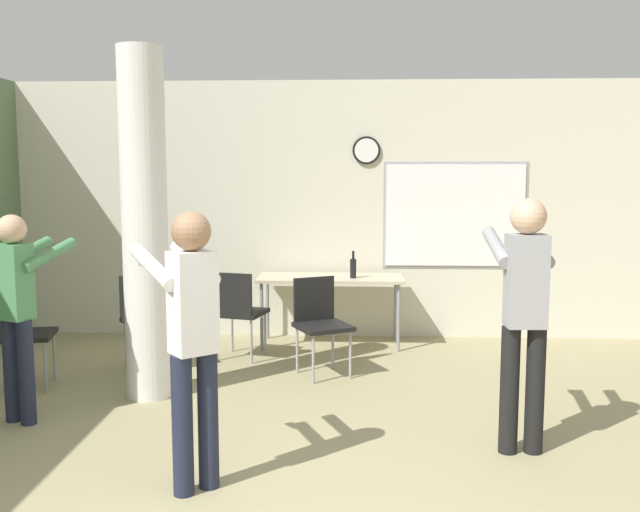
{
  "coord_description": "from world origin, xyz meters",
  "views": [
    {
      "loc": [
        0.26,
        -2.79,
        1.85
      ],
      "look_at": [
        0.0,
        2.82,
        1.16
      ],
      "focal_mm": 40.0,
      "sensor_mm": 36.0,
      "label": 1
    }
  ],
  "objects_px": {
    "chair_table_left": "(238,308)",
    "chair_near_pillar": "(143,316)",
    "folding_table": "(331,282)",
    "chair_by_left_wall": "(17,328)",
    "person_watching_back": "(18,301)",
    "person_playing_side": "(524,305)",
    "person_playing_front": "(191,329)",
    "chair_table_front": "(320,319)",
    "bottle_on_table": "(353,268)"
  },
  "relations": [
    {
      "from": "chair_table_left",
      "to": "chair_near_pillar",
      "type": "height_order",
      "value": "same"
    },
    {
      "from": "chair_table_left",
      "to": "person_playing_front",
      "type": "bearing_deg",
      "value": -86.05
    },
    {
      "from": "person_playing_side",
      "to": "person_watching_back",
      "type": "height_order",
      "value": "person_playing_side"
    },
    {
      "from": "chair_table_left",
      "to": "chair_near_pillar",
      "type": "relative_size",
      "value": 1.0
    },
    {
      "from": "folding_table",
      "to": "person_playing_side",
      "type": "xyz_separation_m",
      "value": [
        1.34,
        -2.8,
        0.31
      ]
    },
    {
      "from": "folding_table",
      "to": "bottle_on_table",
      "type": "xyz_separation_m",
      "value": [
        0.24,
        -0.08,
        0.17
      ]
    },
    {
      "from": "chair_table_front",
      "to": "person_watching_back",
      "type": "bearing_deg",
      "value": -147.89
    },
    {
      "from": "person_playing_side",
      "to": "person_playing_front",
      "type": "height_order",
      "value": "person_playing_side"
    },
    {
      "from": "folding_table",
      "to": "bottle_on_table",
      "type": "distance_m",
      "value": 0.3
    },
    {
      "from": "person_playing_side",
      "to": "chair_table_front",
      "type": "bearing_deg",
      "value": 129.06
    },
    {
      "from": "person_playing_front",
      "to": "folding_table",
      "type": "bearing_deg",
      "value": 78.85
    },
    {
      "from": "chair_table_front",
      "to": "chair_near_pillar",
      "type": "height_order",
      "value": "same"
    },
    {
      "from": "bottle_on_table",
      "to": "person_playing_front",
      "type": "relative_size",
      "value": 0.17
    },
    {
      "from": "bottle_on_table",
      "to": "person_watching_back",
      "type": "height_order",
      "value": "person_watching_back"
    },
    {
      "from": "chair_table_front",
      "to": "chair_near_pillar",
      "type": "distance_m",
      "value": 1.64
    },
    {
      "from": "chair_table_left",
      "to": "chair_by_left_wall",
      "type": "xyz_separation_m",
      "value": [
        -1.73,
        -0.98,
        0.0
      ]
    },
    {
      "from": "chair_table_front",
      "to": "chair_by_left_wall",
      "type": "bearing_deg",
      "value": -168.48
    },
    {
      "from": "folding_table",
      "to": "bottle_on_table",
      "type": "height_order",
      "value": "bottle_on_table"
    },
    {
      "from": "person_watching_back",
      "to": "chair_table_front",
      "type": "bearing_deg",
      "value": 32.11
    },
    {
      "from": "bottle_on_table",
      "to": "chair_by_left_wall",
      "type": "distance_m",
      "value": 3.24
    },
    {
      "from": "person_playing_front",
      "to": "person_watching_back",
      "type": "distance_m",
      "value": 1.83
    },
    {
      "from": "chair_table_left",
      "to": "chair_table_front",
      "type": "bearing_deg",
      "value": -29.25
    },
    {
      "from": "chair_table_front",
      "to": "person_playing_front",
      "type": "relative_size",
      "value": 0.54
    },
    {
      "from": "chair_table_front",
      "to": "folding_table",
      "type": "bearing_deg",
      "value": 86.74
    },
    {
      "from": "chair_table_front",
      "to": "chair_table_left",
      "type": "height_order",
      "value": "same"
    },
    {
      "from": "bottle_on_table",
      "to": "chair_table_front",
      "type": "xyz_separation_m",
      "value": [
        -0.3,
        -1.0,
        -0.33
      ]
    },
    {
      "from": "bottle_on_table",
      "to": "chair_by_left_wall",
      "type": "height_order",
      "value": "bottle_on_table"
    },
    {
      "from": "folding_table",
      "to": "person_playing_side",
      "type": "bearing_deg",
      "value": -64.52
    },
    {
      "from": "chair_by_left_wall",
      "to": "person_watching_back",
      "type": "distance_m",
      "value": 1.0
    },
    {
      "from": "folding_table",
      "to": "person_playing_side",
      "type": "height_order",
      "value": "person_playing_side"
    },
    {
      "from": "chair_by_left_wall",
      "to": "person_watching_back",
      "type": "height_order",
      "value": "person_watching_back"
    },
    {
      "from": "folding_table",
      "to": "chair_near_pillar",
      "type": "distance_m",
      "value": 1.99
    },
    {
      "from": "bottle_on_table",
      "to": "chair_table_front",
      "type": "relative_size",
      "value": 0.33
    },
    {
      "from": "chair_near_pillar",
      "to": "chair_table_left",
      "type": "bearing_deg",
      "value": 26.05
    },
    {
      "from": "chair_by_left_wall",
      "to": "person_playing_front",
      "type": "xyz_separation_m",
      "value": [
        1.92,
        -1.86,
        0.44
      ]
    },
    {
      "from": "chair_table_front",
      "to": "chair_near_pillar",
      "type": "xyz_separation_m",
      "value": [
        -1.64,
        0.06,
        0.0
      ]
    },
    {
      "from": "folding_table",
      "to": "person_playing_front",
      "type": "xyz_separation_m",
      "value": [
        -0.68,
        -3.46,
        0.28
      ]
    },
    {
      "from": "bottle_on_table",
      "to": "person_playing_front",
      "type": "height_order",
      "value": "person_playing_front"
    },
    {
      "from": "folding_table",
      "to": "chair_table_front",
      "type": "bearing_deg",
      "value": -93.26
    },
    {
      "from": "chair_by_left_wall",
      "to": "person_watching_back",
      "type": "bearing_deg",
      "value": -62.94
    },
    {
      "from": "bottle_on_table",
      "to": "chair_near_pillar",
      "type": "xyz_separation_m",
      "value": [
        -1.93,
        -0.94,
        -0.33
      ]
    },
    {
      "from": "folding_table",
      "to": "chair_table_front",
      "type": "relative_size",
      "value": 1.74
    },
    {
      "from": "chair_table_left",
      "to": "chair_by_left_wall",
      "type": "distance_m",
      "value": 1.98
    },
    {
      "from": "folding_table",
      "to": "person_watching_back",
      "type": "bearing_deg",
      "value": -132.17
    },
    {
      "from": "folding_table",
      "to": "person_playing_side",
      "type": "distance_m",
      "value": 3.12
    },
    {
      "from": "folding_table",
      "to": "person_playing_front",
      "type": "distance_m",
      "value": 3.54
    },
    {
      "from": "chair_table_front",
      "to": "chair_by_left_wall",
      "type": "height_order",
      "value": "same"
    },
    {
      "from": "chair_table_front",
      "to": "person_playing_front",
      "type": "xyz_separation_m",
      "value": [
        -0.62,
        -2.38,
        0.44
      ]
    },
    {
      "from": "chair_near_pillar",
      "to": "person_playing_side",
      "type": "xyz_separation_m",
      "value": [
        3.03,
        -1.78,
        0.47
      ]
    },
    {
      "from": "folding_table",
      "to": "chair_table_left",
      "type": "bearing_deg",
      "value": -144.66
    }
  ]
}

